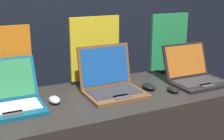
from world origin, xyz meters
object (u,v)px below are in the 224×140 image
(laptop_back, at_px, (194,74))
(laptop_middle, at_px, (111,83))
(promo_stand_back, at_px, (169,45))
(laptop_front, at_px, (8,98))
(mouse_front, at_px, (54,100))
(mouse_back, at_px, (173,90))
(mouse_middle, at_px, (149,86))
(promo_stand_middle, at_px, (95,51))
(promo_stand_front, at_px, (1,64))

(laptop_back, bearing_deg, laptop_middle, 173.70)
(promo_stand_back, bearing_deg, laptop_front, -170.46)
(mouse_front, height_order, mouse_back, mouse_front)
(laptop_middle, relative_size, mouse_middle, 3.13)
(mouse_back, height_order, promo_stand_back, promo_stand_back)
(laptop_middle, bearing_deg, mouse_front, -178.69)
(promo_stand_middle, relative_size, promo_stand_back, 1.02)
(mouse_middle, bearing_deg, promo_stand_front, 162.95)
(promo_stand_front, relative_size, promo_stand_back, 0.96)
(mouse_middle, bearing_deg, promo_stand_middle, 130.11)
(mouse_middle, distance_m, mouse_back, 0.15)
(promo_stand_front, xyz_separation_m, laptop_back, (1.17, -0.28, -0.14))
(promo_stand_front, bearing_deg, laptop_back, -13.25)
(mouse_back, bearing_deg, promo_stand_front, 158.66)
(mouse_back, bearing_deg, laptop_back, 21.10)
(promo_stand_front, relative_size, laptop_back, 1.20)
(laptop_front, xyz_separation_m, promo_stand_middle, (0.59, 0.21, 0.15))
(mouse_front, distance_m, laptop_middle, 0.36)
(promo_stand_front, xyz_separation_m, mouse_back, (0.94, -0.37, -0.18))
(laptop_back, bearing_deg, promo_stand_front, 166.75)
(laptop_back, distance_m, mouse_back, 0.25)
(promo_stand_middle, bearing_deg, laptop_front, -160.42)
(laptop_front, bearing_deg, laptop_middle, -3.04)
(laptop_front, relative_size, laptop_middle, 1.02)
(laptop_back, xyz_separation_m, mouse_back, (-0.23, -0.09, -0.04))
(laptop_front, xyz_separation_m, mouse_middle, (0.83, -0.07, -0.04))
(mouse_back, xyz_separation_m, promo_stand_back, (0.23, 0.38, 0.19))
(mouse_front, xyz_separation_m, promo_stand_front, (-0.24, 0.22, 0.18))
(mouse_front, height_order, promo_stand_middle, promo_stand_middle)
(mouse_middle, height_order, promo_stand_back, promo_stand_back)
(mouse_front, height_order, laptop_back, laptop_back)
(laptop_middle, xyz_separation_m, mouse_back, (0.34, -0.15, -0.05))
(laptop_middle, bearing_deg, mouse_back, -24.11)
(laptop_front, distance_m, promo_stand_middle, 0.65)
(promo_stand_back, bearing_deg, laptop_middle, -158.49)
(laptop_middle, relative_size, mouse_back, 3.67)
(promo_stand_front, bearing_deg, mouse_front, -42.71)
(laptop_middle, relative_size, laptop_back, 0.99)
(laptop_middle, distance_m, mouse_middle, 0.25)
(promo_stand_front, xyz_separation_m, mouse_middle, (0.83, -0.26, -0.18))
(mouse_middle, relative_size, laptop_back, 0.32)
(laptop_middle, relative_size, promo_stand_middle, 0.78)
(laptop_middle, relative_size, promo_stand_back, 0.79)
(laptop_front, xyz_separation_m, mouse_front, (0.24, -0.04, -0.04))
(laptop_front, height_order, mouse_front, laptop_front)
(laptop_front, bearing_deg, laptop_back, -4.65)
(mouse_front, bearing_deg, laptop_front, 170.59)
(promo_stand_front, height_order, mouse_back, promo_stand_front)
(laptop_back, bearing_deg, mouse_middle, 176.55)
(mouse_front, bearing_deg, mouse_back, -11.82)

